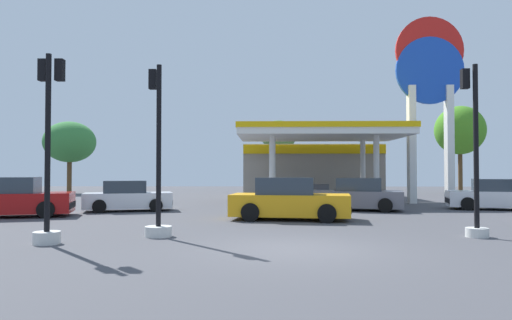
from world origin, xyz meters
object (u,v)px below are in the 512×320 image
at_px(tree_1, 279,136).
at_px(tree_2, 460,130).
at_px(traffic_signal_1, 475,174).
at_px(car_1, 128,197).
at_px(tree_0, 70,142).
at_px(car_6, 494,196).
at_px(car_3, 356,196).
at_px(traffic_signal_0, 158,187).
at_px(car_0, 290,201).
at_px(station_pole_sign, 430,86).
at_px(traffic_signal_2, 48,171).
at_px(car_4, 13,199).

bearing_deg(tree_1, tree_2, -7.11).
bearing_deg(traffic_signal_1, tree_1, 100.00).
height_order(car_1, tree_0, tree_0).
height_order(car_6, tree_1, tree_1).
relative_size(car_3, tree_0, 0.75).
bearing_deg(tree_2, tree_1, 172.89).
bearing_deg(traffic_signal_0, tree_0, 117.98).
distance_m(car_0, car_1, 8.23).
relative_size(station_pole_sign, traffic_signal_2, 2.23).
xyz_separation_m(station_pole_sign, car_0, (-8.64, -9.12, -6.09)).
relative_size(car_4, tree_0, 0.80).
xyz_separation_m(car_4, tree_2, (26.42, 19.91, 4.51)).
bearing_deg(tree_0, tree_2, -0.70).
distance_m(car_1, traffic_signal_1, 14.89).
bearing_deg(car_0, traffic_signal_2, -137.34).
relative_size(traffic_signal_1, traffic_signal_2, 1.00).
distance_m(car_1, traffic_signal_2, 9.77).
distance_m(tree_0, tree_1, 17.97).
bearing_deg(car_1, traffic_signal_2, -84.92).
bearing_deg(car_0, traffic_signal_0, -130.53).
relative_size(tree_0, tree_1, 0.96).
relative_size(traffic_signal_2, tree_0, 0.80).
height_order(traffic_signal_2, tree_1, tree_1).
height_order(car_0, tree_2, tree_2).
distance_m(car_6, traffic_signal_0, 17.02).
bearing_deg(car_4, station_pole_sign, 22.77).
xyz_separation_m(station_pole_sign, traffic_signal_0, (-12.63, -13.78, -5.42)).
height_order(car_0, traffic_signal_2, traffic_signal_2).
bearing_deg(traffic_signal_1, tree_0, 131.48).
xyz_separation_m(car_1, traffic_signal_2, (0.86, -9.66, 1.23)).
bearing_deg(car_3, tree_0, 141.32).
xyz_separation_m(car_4, traffic_signal_0, (7.22, -5.45, 0.67)).
bearing_deg(car_6, car_3, -175.10).
height_order(car_4, traffic_signal_0, traffic_signal_0).
bearing_deg(traffic_signal_1, tree_2, 67.99).
height_order(traffic_signal_0, traffic_signal_1, traffic_signal_0).
bearing_deg(car_4, tree_1, 62.31).
height_order(traffic_signal_0, traffic_signal_2, traffic_signal_0).
distance_m(car_4, tree_2, 33.39).
distance_m(station_pole_sign, traffic_signal_0, 19.46).
bearing_deg(tree_0, car_0, -50.06).
xyz_separation_m(traffic_signal_2, tree_0, (-11.16, 27.09, 2.46)).
bearing_deg(station_pole_sign, car_6, -70.89).
bearing_deg(car_1, car_0, -26.42).
relative_size(car_0, car_3, 1.03).
xyz_separation_m(car_1, traffic_signal_0, (3.38, -8.32, 0.76)).
height_order(traffic_signal_2, tree_2, tree_2).
distance_m(car_3, tree_2, 20.77).
distance_m(traffic_signal_0, traffic_signal_2, 2.89).
xyz_separation_m(traffic_signal_0, tree_1, (4.21, 27.23, 3.55)).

